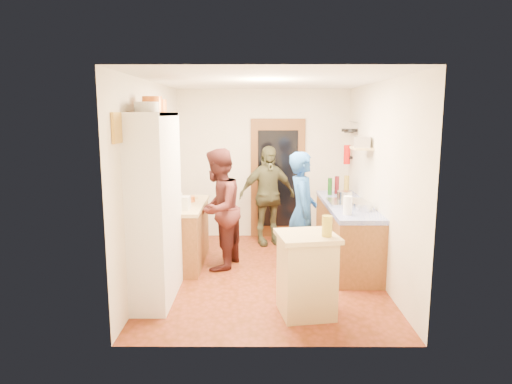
{
  "coord_description": "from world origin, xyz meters",
  "views": [
    {
      "loc": [
        -0.11,
        -6.02,
        2.19
      ],
      "look_at": [
        -0.13,
        0.15,
        1.12
      ],
      "focal_mm": 32.0,
      "sensor_mm": 36.0,
      "label": 1
    }
  ],
  "objects_px": {
    "island_base": "(306,277)",
    "right_counter_base": "(346,235)",
    "hutch_body": "(156,208)",
    "person_left": "(221,209)",
    "person_back": "(268,195)",
    "person_hob": "(305,212)"
  },
  "relations": [
    {
      "from": "person_hob",
      "to": "person_back",
      "type": "bearing_deg",
      "value": 22.84
    },
    {
      "from": "hutch_body",
      "to": "person_back",
      "type": "height_order",
      "value": "hutch_body"
    },
    {
      "from": "island_base",
      "to": "right_counter_base",
      "type": "bearing_deg",
      "value": 66.35
    },
    {
      "from": "person_left",
      "to": "person_back",
      "type": "bearing_deg",
      "value": 165.53
    },
    {
      "from": "person_left",
      "to": "hutch_body",
      "type": "bearing_deg",
      "value": -15.8
    },
    {
      "from": "person_left",
      "to": "person_back",
      "type": "xyz_separation_m",
      "value": [
        0.69,
        1.19,
        -0.02
      ]
    },
    {
      "from": "island_base",
      "to": "person_hob",
      "type": "bearing_deg",
      "value": 85.06
    },
    {
      "from": "hutch_body",
      "to": "person_left",
      "type": "distance_m",
      "value": 1.32
    },
    {
      "from": "island_base",
      "to": "person_left",
      "type": "height_order",
      "value": "person_left"
    },
    {
      "from": "hutch_body",
      "to": "island_base",
      "type": "height_order",
      "value": "hutch_body"
    },
    {
      "from": "person_hob",
      "to": "person_left",
      "type": "distance_m",
      "value": 1.18
    },
    {
      "from": "person_hob",
      "to": "person_left",
      "type": "height_order",
      "value": "person_left"
    },
    {
      "from": "hutch_body",
      "to": "right_counter_base",
      "type": "distance_m",
      "value": 2.9
    },
    {
      "from": "right_counter_base",
      "to": "person_hob",
      "type": "bearing_deg",
      "value": -151.59
    },
    {
      "from": "hutch_body",
      "to": "person_left",
      "type": "bearing_deg",
      "value": 58.46
    },
    {
      "from": "right_counter_base",
      "to": "hutch_body",
      "type": "bearing_deg",
      "value": -152.53
    },
    {
      "from": "hutch_body",
      "to": "person_left",
      "type": "xyz_separation_m",
      "value": [
        0.68,
        1.11,
        -0.24
      ]
    },
    {
      "from": "person_hob",
      "to": "right_counter_base",
      "type": "bearing_deg",
      "value": -58.31
    },
    {
      "from": "island_base",
      "to": "hutch_body",
      "type": "bearing_deg",
      "value": 164.77
    },
    {
      "from": "hutch_body",
      "to": "person_back",
      "type": "bearing_deg",
      "value": 59.15
    },
    {
      "from": "hutch_body",
      "to": "island_base",
      "type": "relative_size",
      "value": 2.56
    },
    {
      "from": "right_counter_base",
      "to": "person_back",
      "type": "distance_m",
      "value": 1.56
    }
  ]
}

